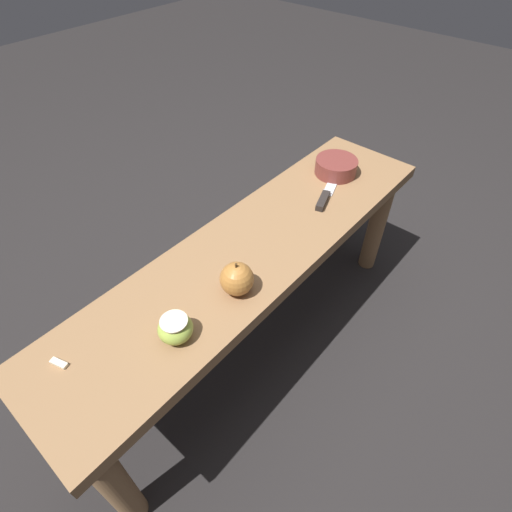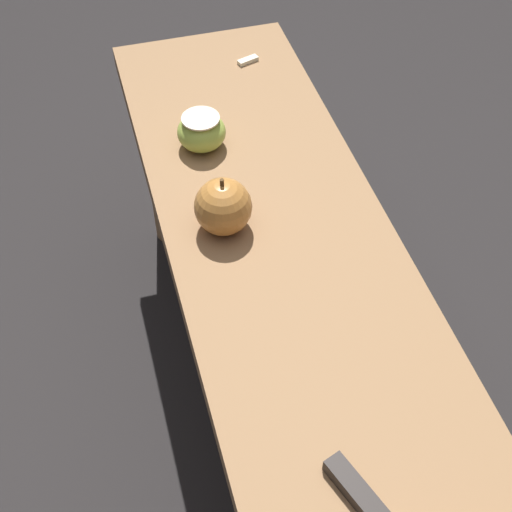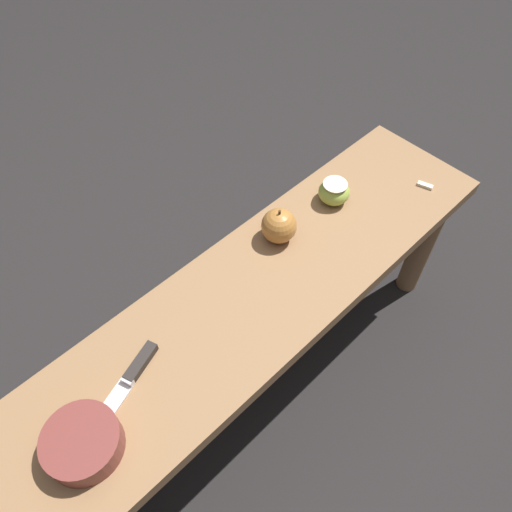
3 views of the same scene
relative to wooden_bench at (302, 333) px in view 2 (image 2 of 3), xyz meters
The scene contains 5 objects.
ground_plane 0.40m from the wooden_bench, ahead, with size 8.00×8.00×0.00m, color black.
wooden_bench is the anchor object (origin of this frame).
apple_whole 0.22m from the wooden_bench, 26.48° to the left, with size 0.09×0.09×0.10m.
apple_cut 0.38m from the wooden_bench, 10.79° to the left, with size 0.08×0.08×0.06m.
apple_slice_near_knife 0.58m from the wooden_bench, ahead, with size 0.03×0.04×0.01m.
Camera 2 is at (-0.57, 0.23, 1.27)m, focal length 50.00 mm.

